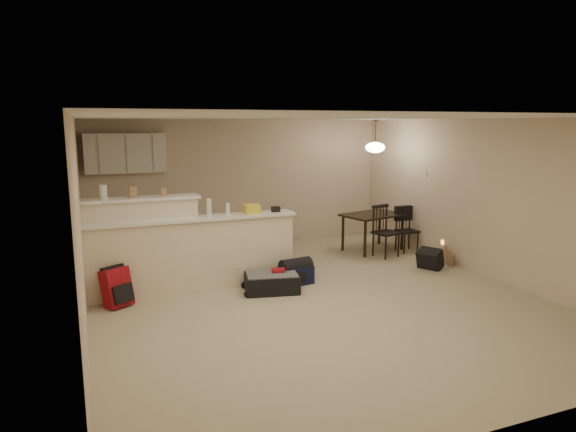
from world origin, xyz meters
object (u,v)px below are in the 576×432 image
dining_chair_near (386,231)px  black_daypack (430,259)px  dining_chair_far (407,230)px  suitcase (272,283)px  pendant_lamp (375,147)px  navy_duffel (296,275)px  dining_table (373,218)px  red_backpack (117,288)px

dining_chair_near → black_daypack: (0.24, -0.99, -0.31)m
dining_chair_far → suitcase: bearing=-158.0°
suitcase → black_daypack: 2.89m
pendant_lamp → navy_duffel: bearing=-147.2°
black_daypack → dining_chair_near: bearing=-14.5°
dining_table → red_backpack: dining_table is taller
dining_chair_near → dining_chair_far: dining_chair_near is taller
navy_duffel → black_daypack: bearing=-10.1°
dining_chair_far → suitcase: dining_chair_far is taller
dining_chair_near → red_backpack: size_ratio=1.82×
dining_table → dining_chair_near: dining_chair_near is taller
pendant_lamp → suitcase: (-2.67, -1.63, -1.86)m
dining_table → red_backpack: size_ratio=2.48×
dining_chair_far → red_backpack: size_ratio=1.63×
suitcase → black_daypack: black_daypack is taller
red_backpack → black_daypack: bearing=-31.5°
dining_chair_near → dining_chair_far: size_ratio=1.12×
dining_chair_near → black_daypack: size_ratio=2.53×
dining_chair_near → red_backpack: 4.88m
dining_chair_near → suitcase: bearing=-170.8°
dining_chair_near → pendant_lamp: bearing=73.4°
dining_chair_near → navy_duffel: (-2.18, -0.91, -0.34)m
dining_table → dining_chair_far: size_ratio=1.53×
suitcase → black_daypack: size_ratio=2.05×
dining_chair_far → dining_chair_near: bearing=-163.6°
pendant_lamp → dining_chair_near: size_ratio=0.65×
navy_duffel → dining_chair_near: bearing=14.5°
dining_table → red_backpack: (-4.81, -1.43, -0.37)m
dining_table → dining_chair_far: (0.55, -0.35, -0.20)m
navy_duffel → black_daypack: (2.42, -0.08, 0.03)m
dining_table → red_backpack: bearing=-177.2°
dining_chair_far → navy_duffel: bearing=-158.4°
suitcase → black_daypack: bearing=14.3°
dining_chair_far → navy_duffel: size_ratio=1.67×
pendant_lamp → dining_chair_far: size_ratio=0.73×
black_daypack → dining_table: bearing=-20.0°
suitcase → red_backpack: 2.15m
dining_chair_far → red_backpack: 5.47m
red_backpack → navy_duffel: (2.60, 0.00, -0.12)m
red_backpack → black_daypack: (5.03, -0.08, -0.10)m
dining_table → black_daypack: (0.22, -1.50, -0.46)m
suitcase → dining_chair_near: bearing=34.6°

